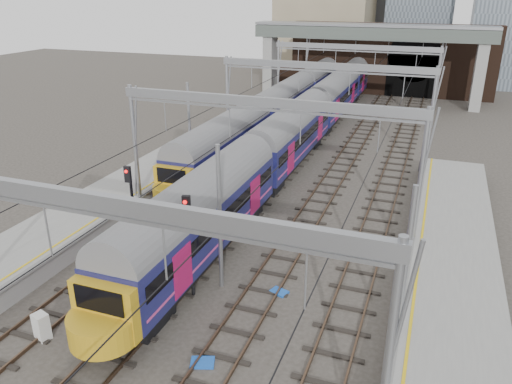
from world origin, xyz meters
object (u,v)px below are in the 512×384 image
at_px(train_main, 315,113).
at_px(signal_near_centre, 189,234).
at_px(train_second, 283,104).
at_px(signal_near_left, 131,197).
at_px(relay_cabinet, 42,327).

bearing_deg(train_main, signal_near_centre, -87.75).
distance_m(train_second, signal_near_left, 27.16).
distance_m(train_second, relay_cabinet, 35.04).
bearing_deg(train_second, signal_near_centre, -80.47).
xyz_separation_m(train_main, signal_near_centre, (1.06, -27.02, 0.68)).
bearing_deg(train_second, signal_near_left, -89.73).
height_order(signal_near_left, relay_cabinet, signal_near_left).
relative_size(train_main, signal_near_left, 13.51).
distance_m(train_main, signal_near_centre, 27.05).
bearing_deg(train_second, relay_cabinet, -88.68).
bearing_deg(signal_near_centre, train_second, 84.23).
xyz_separation_m(train_main, train_second, (-4.00, 3.12, -0.10)).
relative_size(train_main, signal_near_centre, 12.78).
height_order(signal_near_left, signal_near_centre, signal_near_centre).
height_order(train_second, signal_near_centre, signal_near_centre).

